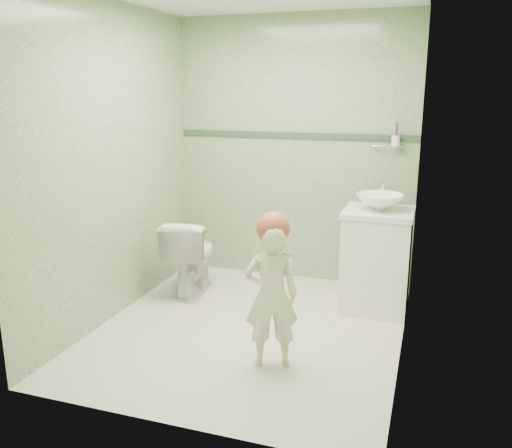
% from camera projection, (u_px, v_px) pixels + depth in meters
% --- Properties ---
extents(ground, '(2.50, 2.50, 0.00)m').
position_uv_depth(ground, '(250.00, 329.00, 4.00)').
color(ground, silver).
rests_on(ground, ground).
extents(room_shell, '(2.50, 2.54, 2.40)m').
position_uv_depth(room_shell, '(249.00, 171.00, 3.71)').
color(room_shell, gray).
rests_on(room_shell, ground).
extents(trim_stripe, '(2.20, 0.02, 0.05)m').
position_uv_depth(trim_stripe, '(294.00, 135.00, 4.81)').
color(trim_stripe, '#2F4C38').
rests_on(trim_stripe, room_shell).
extents(vanity, '(0.52, 0.50, 0.80)m').
position_uv_depth(vanity, '(376.00, 262.00, 4.29)').
color(vanity, white).
rests_on(vanity, ground).
extents(counter, '(0.54, 0.52, 0.04)m').
position_uv_depth(counter, '(379.00, 212.00, 4.19)').
color(counter, white).
rests_on(counter, vanity).
extents(basin, '(0.37, 0.37, 0.13)m').
position_uv_depth(basin, '(380.00, 202.00, 4.17)').
color(basin, white).
rests_on(basin, counter).
extents(faucet, '(0.03, 0.13, 0.18)m').
position_uv_depth(faucet, '(382.00, 188.00, 4.32)').
color(faucet, silver).
rests_on(faucet, counter).
extents(cup_holder, '(0.26, 0.07, 0.21)m').
position_uv_depth(cup_holder, '(395.00, 141.00, 4.49)').
color(cup_holder, silver).
rests_on(cup_holder, room_shell).
extents(toilet, '(0.47, 0.71, 0.67)m').
position_uv_depth(toilet, '(191.00, 255.00, 4.67)').
color(toilet, white).
rests_on(toilet, ground).
extents(toddler, '(0.40, 0.34, 0.95)m').
position_uv_depth(toddler, '(271.00, 296.00, 3.38)').
color(toddler, '#EEE3CE').
rests_on(toddler, ground).
extents(hair_cap, '(0.21, 0.21, 0.21)m').
position_uv_depth(hair_cap, '(273.00, 228.00, 3.30)').
color(hair_cap, '#AF5039').
rests_on(hair_cap, toddler).
extents(teal_toothbrush, '(0.10, 0.14, 0.08)m').
position_uv_depth(teal_toothbrush, '(286.00, 254.00, 3.18)').
color(teal_toothbrush, '#17927A').
rests_on(teal_toothbrush, toddler).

